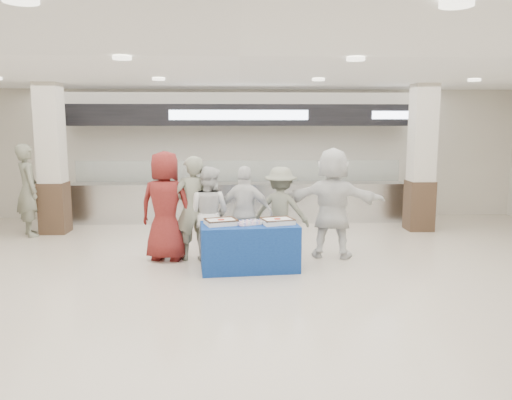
{
  "coord_description": "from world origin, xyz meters",
  "views": [
    {
      "loc": [
        -0.04,
        -6.6,
        2.33
      ],
      "look_at": [
        0.27,
        1.6,
        1.09
      ],
      "focal_mm": 35.0,
      "sensor_mm": 36.0,
      "label": 1
    }
  ],
  "objects_px": {
    "sheet_cake_right": "(277,221)",
    "chef_tall": "(209,213)",
    "sheet_cake_left": "(221,221)",
    "civilian_maroon": "(166,206)",
    "display_table": "(249,247)",
    "civilian_white": "(332,203)",
    "soldier_a": "(193,208)",
    "soldier_bg": "(28,190)",
    "soldier_b": "(281,211)",
    "cupcake_tray": "(248,223)",
    "chef_short": "(245,213)"
  },
  "relations": [
    {
      "from": "sheet_cake_right",
      "to": "chef_tall",
      "type": "distance_m",
      "value": 1.31
    },
    {
      "from": "sheet_cake_left",
      "to": "civilian_maroon",
      "type": "relative_size",
      "value": 0.3
    },
    {
      "from": "display_table",
      "to": "civilian_white",
      "type": "bearing_deg",
      "value": 20.14
    },
    {
      "from": "soldier_a",
      "to": "soldier_bg",
      "type": "height_order",
      "value": "soldier_bg"
    },
    {
      "from": "civilian_maroon",
      "to": "soldier_b",
      "type": "relative_size",
      "value": 1.19
    },
    {
      "from": "civilian_maroon",
      "to": "soldier_b",
      "type": "bearing_deg",
      "value": -157.46
    },
    {
      "from": "display_table",
      "to": "civilian_white",
      "type": "distance_m",
      "value": 1.75
    },
    {
      "from": "sheet_cake_right",
      "to": "soldier_bg",
      "type": "xyz_separation_m",
      "value": [
        -5.02,
        2.66,
        0.17
      ]
    },
    {
      "from": "sheet_cake_right",
      "to": "display_table",
      "type": "bearing_deg",
      "value": -179.43
    },
    {
      "from": "display_table",
      "to": "cupcake_tray",
      "type": "distance_m",
      "value": 0.41
    },
    {
      "from": "chef_tall",
      "to": "civilian_white",
      "type": "bearing_deg",
      "value": -153.22
    },
    {
      "from": "chef_tall",
      "to": "chef_short",
      "type": "bearing_deg",
      "value": -155.25
    },
    {
      "from": "soldier_a",
      "to": "soldier_bg",
      "type": "xyz_separation_m",
      "value": [
        -3.62,
        2.03,
        0.07
      ]
    },
    {
      "from": "cupcake_tray",
      "to": "civilian_white",
      "type": "bearing_deg",
      "value": 26.74
    },
    {
      "from": "soldier_b",
      "to": "display_table",
      "type": "bearing_deg",
      "value": 74.07
    },
    {
      "from": "display_table",
      "to": "soldier_bg",
      "type": "distance_m",
      "value": 5.33
    },
    {
      "from": "display_table",
      "to": "sheet_cake_left",
      "type": "relative_size",
      "value": 2.7
    },
    {
      "from": "sheet_cake_left",
      "to": "chef_tall",
      "type": "height_order",
      "value": "chef_tall"
    },
    {
      "from": "chef_short",
      "to": "soldier_b",
      "type": "bearing_deg",
      "value": -136.56
    },
    {
      "from": "civilian_white",
      "to": "chef_tall",
      "type": "bearing_deg",
      "value": 16.69
    },
    {
      "from": "cupcake_tray",
      "to": "sheet_cake_left",
      "type": "bearing_deg",
      "value": 177.84
    },
    {
      "from": "sheet_cake_left",
      "to": "civilian_maroon",
      "type": "xyz_separation_m",
      "value": [
        -0.97,
        0.66,
        0.15
      ]
    },
    {
      "from": "civilian_white",
      "to": "sheet_cake_left",
      "type": "bearing_deg",
      "value": 35.6
    },
    {
      "from": "civilian_white",
      "to": "soldier_a",
      "type": "bearing_deg",
      "value": 16.47
    },
    {
      "from": "cupcake_tray",
      "to": "civilian_white",
      "type": "xyz_separation_m",
      "value": [
        1.5,
        0.75,
        0.19
      ]
    },
    {
      "from": "sheet_cake_right",
      "to": "soldier_b",
      "type": "distance_m",
      "value": 1.01
    },
    {
      "from": "sheet_cake_right",
      "to": "cupcake_tray",
      "type": "xyz_separation_m",
      "value": [
        -0.47,
        -0.04,
        -0.02
      ]
    },
    {
      "from": "sheet_cake_left",
      "to": "chef_short",
      "type": "xyz_separation_m",
      "value": [
        0.4,
        0.66,
        0.02
      ]
    },
    {
      "from": "soldier_a",
      "to": "soldier_bg",
      "type": "distance_m",
      "value": 4.15
    },
    {
      "from": "civilian_white",
      "to": "soldier_bg",
      "type": "relative_size",
      "value": 1.0
    },
    {
      "from": "display_table",
      "to": "civilian_maroon",
      "type": "relative_size",
      "value": 0.82
    },
    {
      "from": "display_table",
      "to": "chef_tall",
      "type": "bearing_deg",
      "value": 131.33
    },
    {
      "from": "chef_tall",
      "to": "chef_short",
      "type": "height_order",
      "value": "chef_short"
    },
    {
      "from": "civilian_maroon",
      "to": "sheet_cake_right",
      "type": "bearing_deg",
      "value": 173.63
    },
    {
      "from": "chef_short",
      "to": "civilian_maroon",
      "type": "bearing_deg",
      "value": 14.04
    },
    {
      "from": "sheet_cake_right",
      "to": "soldier_b",
      "type": "relative_size",
      "value": 0.36
    },
    {
      "from": "display_table",
      "to": "cupcake_tray",
      "type": "relative_size",
      "value": 3.51
    },
    {
      "from": "cupcake_tray",
      "to": "display_table",
      "type": "bearing_deg",
      "value": 61.75
    },
    {
      "from": "sheet_cake_right",
      "to": "chef_short",
      "type": "xyz_separation_m",
      "value": [
        -0.5,
        0.64,
        0.02
      ]
    },
    {
      "from": "civilian_maroon",
      "to": "sheet_cake_left",
      "type": "bearing_deg",
      "value": 158.04
    },
    {
      "from": "soldier_a",
      "to": "chef_tall",
      "type": "relative_size",
      "value": 1.11
    },
    {
      "from": "civilian_maroon",
      "to": "soldier_b",
      "type": "distance_m",
      "value": 2.05
    },
    {
      "from": "display_table",
      "to": "soldier_a",
      "type": "distance_m",
      "value": 1.26
    },
    {
      "from": "cupcake_tray",
      "to": "soldier_b",
      "type": "distance_m",
      "value": 1.21
    },
    {
      "from": "display_table",
      "to": "civilian_maroon",
      "type": "distance_m",
      "value": 1.66
    },
    {
      "from": "sheet_cake_left",
      "to": "soldier_a",
      "type": "xyz_separation_m",
      "value": [
        -0.5,
        0.66,
        0.1
      ]
    },
    {
      "from": "civilian_maroon",
      "to": "civilian_white",
      "type": "distance_m",
      "value": 2.9
    },
    {
      "from": "display_table",
      "to": "sheet_cake_right",
      "type": "xyz_separation_m",
      "value": [
        0.45,
        0.0,
        0.43
      ]
    },
    {
      "from": "sheet_cake_right",
      "to": "soldier_b",
      "type": "bearing_deg",
      "value": 82.11
    },
    {
      "from": "cupcake_tray",
      "to": "soldier_a",
      "type": "xyz_separation_m",
      "value": [
        -0.93,
        0.68,
        0.12
      ]
    }
  ]
}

